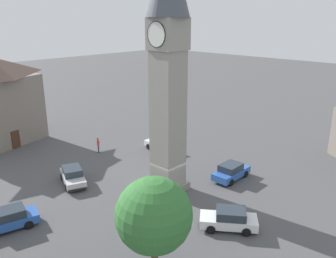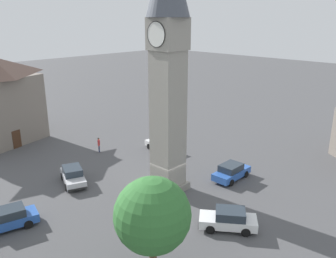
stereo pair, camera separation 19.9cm
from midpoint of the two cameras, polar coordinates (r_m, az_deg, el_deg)
ground_plane at (r=32.03m, az=-0.18°, el=-9.54°), size 200.00×200.00×0.00m
clock_tower at (r=28.55m, az=-0.20°, el=13.15°), size 3.41×3.41×21.17m
car_blue_kerb at (r=28.67m, az=-24.53°, el=-13.08°), size 2.61×4.41×1.53m
car_silver_kerb at (r=33.75m, az=-15.26°, el=-7.29°), size 4.46×3.07×1.53m
car_red_corner at (r=26.60m, az=9.58°, el=-14.10°), size 4.32×3.82×1.53m
car_white_side at (r=33.95m, az=9.97°, el=-6.75°), size 1.86×4.15×1.53m
car_black_far at (r=40.26m, az=-1.29°, el=-2.48°), size 4.27×2.11×1.53m
pedestrian at (r=40.50m, az=-11.32°, el=-2.34°), size 0.44×0.40×1.69m
tree at (r=20.04m, az=-2.59°, el=-13.75°), size 4.34×4.34×6.41m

